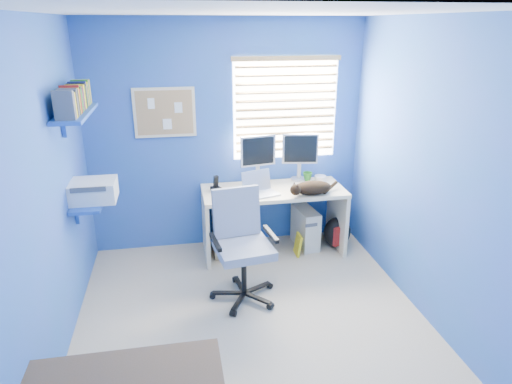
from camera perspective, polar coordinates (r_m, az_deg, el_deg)
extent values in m
cube|color=#BEB093|center=(4.11, -0.43, -15.85)|extent=(3.00, 3.20, 0.00)
cube|color=white|center=(3.32, -0.55, 21.61)|extent=(3.00, 3.20, 0.00)
cube|color=#2463AC|center=(5.04, -3.66, 6.81)|extent=(3.00, 0.01, 2.50)
cube|color=#2463AC|center=(2.12, 7.26, -13.62)|extent=(3.00, 0.01, 2.50)
cube|color=#2463AC|center=(3.59, -24.76, -0.72)|extent=(0.01, 3.20, 2.50)
cube|color=#2463AC|center=(4.04, 20.96, 2.04)|extent=(0.01, 3.20, 2.50)
cube|color=beige|center=(5.07, 2.15, -3.59)|extent=(1.53, 0.65, 0.74)
cube|color=silver|center=(4.74, 0.71, 0.91)|extent=(0.39, 0.35, 0.22)
cube|color=silver|center=(5.07, 0.22, 4.13)|extent=(0.41, 0.19, 0.54)
cube|color=silver|center=(5.18, 5.45, 4.38)|extent=(0.41, 0.18, 0.54)
cube|color=black|center=(4.88, -5.03, 1.11)|extent=(0.12, 0.13, 0.17)
imported|color=#1F6F1A|center=(5.22, 6.46, 1.93)|extent=(0.10, 0.09, 0.10)
cylinder|color=silver|center=(5.21, 8.04, 1.66)|extent=(0.13, 0.13, 0.07)
ellipsoid|color=black|center=(4.80, 7.12, 0.54)|extent=(0.44, 0.31, 0.14)
cube|color=beige|center=(5.27, 6.19, -4.44)|extent=(0.24, 0.46, 0.45)
cube|color=tan|center=(5.04, -3.35, -5.00)|extent=(0.35, 0.28, 0.54)
cube|color=yellow|center=(5.11, 5.26, -6.57)|extent=(0.03, 0.17, 0.24)
ellipsoid|color=black|center=(5.31, 10.10, -4.97)|extent=(0.38, 0.34, 0.37)
cylinder|color=black|center=(4.39, -1.48, -12.76)|extent=(0.67, 0.67, 0.06)
cylinder|color=black|center=(4.26, -1.51, -10.08)|extent=(0.06, 0.06, 0.42)
cube|color=#999FB4|center=(4.14, -1.54, -7.12)|extent=(0.54, 0.54, 0.08)
cube|color=#999FB4|center=(4.23, -2.48, -2.48)|extent=(0.44, 0.12, 0.46)
cube|color=white|center=(5.08, 3.69, 10.38)|extent=(1.15, 0.01, 1.10)
cube|color=#AA834D|center=(5.05, 3.77, 10.32)|extent=(1.10, 0.03, 1.00)
cube|color=beige|center=(4.93, -11.35, 9.71)|extent=(0.64, 0.02, 0.52)
cube|color=tan|center=(4.92, -11.35, 9.70)|extent=(0.58, 0.01, 0.46)
cube|color=#214CAA|center=(4.36, -20.17, -1.17)|extent=(0.26, 0.55, 0.03)
cube|color=silver|center=(4.32, -19.81, 0.16)|extent=(0.42, 0.34, 0.18)
cube|color=#214CAA|center=(4.15, -21.64, 9.14)|extent=(0.24, 0.90, 0.03)
cube|color=navy|center=(4.14, -22.01, 10.82)|extent=(0.15, 0.80, 0.22)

